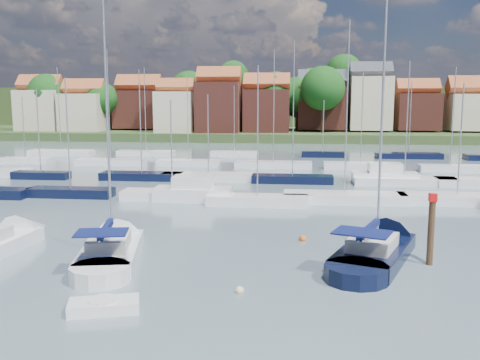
# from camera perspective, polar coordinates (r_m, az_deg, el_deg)

# --- Properties ---
(ground) EXTENTS (260.00, 260.00, 0.00)m
(ground) POSITION_cam_1_polar(r_m,az_deg,el_deg) (67.52, 2.74, 0.91)
(ground) COLOR #475861
(ground) RESTS_ON ground
(sailboat_left) EXTENTS (3.86, 11.42, 15.26)m
(sailboat_left) POSITION_cam_1_polar(r_m,az_deg,el_deg) (36.53, -23.94, -6.03)
(sailboat_left) COLOR silver
(sailboat_left) RESTS_ON ground
(sailboat_centre) EXTENTS (5.34, 12.00, 15.79)m
(sailboat_centre) POSITION_cam_1_polar(r_m,az_deg,el_deg) (33.09, -13.25, -6.99)
(sailboat_centre) COLOR silver
(sailboat_centre) RESTS_ON ground
(sailboat_navy) EXTENTS (7.47, 12.84, 17.23)m
(sailboat_navy) POSITION_cam_1_polar(r_m,az_deg,el_deg) (33.26, 14.77, -6.98)
(sailboat_navy) COLOR black
(sailboat_navy) RESTS_ON ground
(tender) EXTENTS (3.29, 2.22, 0.65)m
(tender) POSITION_cam_1_polar(r_m,az_deg,el_deg) (24.57, -14.31, -12.89)
(tender) COLOR silver
(tender) RESTS_ON ground
(timber_piling) EXTENTS (0.40, 0.40, 6.28)m
(timber_piling) POSITION_cam_1_polar(r_m,az_deg,el_deg) (31.67, 19.62, -6.75)
(timber_piling) COLOR #4C331E
(timber_piling) RESTS_ON ground
(buoy_c) EXTENTS (0.41, 0.41, 0.41)m
(buoy_c) POSITION_cam_1_polar(r_m,az_deg,el_deg) (28.97, -13.67, -10.02)
(buoy_c) COLOR #D85914
(buoy_c) RESTS_ON ground
(buoy_d) EXTENTS (0.45, 0.45, 0.45)m
(buoy_d) POSITION_cam_1_polar(r_m,az_deg,el_deg) (26.03, -0.04, -11.94)
(buoy_d) COLOR beige
(buoy_d) RESTS_ON ground
(buoy_e) EXTENTS (0.49, 0.49, 0.49)m
(buoy_e) POSITION_cam_1_polar(r_m,az_deg,el_deg) (35.31, 6.71, -6.41)
(buoy_e) COLOR #D85914
(buoy_e) RESTS_ON ground
(marina_field) EXTENTS (79.62, 41.41, 15.93)m
(marina_field) POSITION_cam_1_polar(r_m,az_deg,el_deg) (62.57, 4.21, 0.67)
(marina_field) COLOR silver
(marina_field) RESTS_ON ground
(far_shore_town) EXTENTS (212.46, 90.00, 22.27)m
(far_shore_town) POSITION_cam_1_polar(r_m,az_deg,el_deg) (159.51, 5.67, 7.05)
(far_shore_town) COLOR #394824
(far_shore_town) RESTS_ON ground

